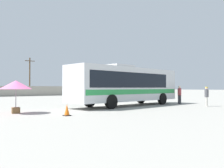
# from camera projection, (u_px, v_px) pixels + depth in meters

# --- Properties ---
(ground_plane) EXTENTS (300.00, 300.00, 0.00)m
(ground_plane) POSITION_uv_depth(u_px,v_px,m) (67.00, 101.00, 28.26)
(ground_plane) COLOR gray
(perimeter_wall) EXTENTS (80.00, 0.30, 1.81)m
(perimeter_wall) POSITION_uv_depth(u_px,v_px,m) (18.00, 91.00, 43.05)
(perimeter_wall) COLOR #9E998C
(perimeter_wall) RESTS_ON ground_plane
(coach_bus_silver_green) EXTENTS (11.35, 3.89, 3.40)m
(coach_bus_silver_green) POSITION_uv_depth(u_px,v_px,m) (126.00, 84.00, 20.50)
(coach_bus_silver_green) COLOR silver
(coach_bus_silver_green) RESTS_ON ground_plane
(attendant_by_bus_door) EXTENTS (0.48, 0.48, 1.69)m
(attendant_by_bus_door) POSITION_uv_depth(u_px,v_px,m) (179.00, 94.00, 22.97)
(attendant_by_bus_door) COLOR #38383D
(attendant_by_bus_door) RESTS_ON ground_plane
(passenger_waiting_on_apron) EXTENTS (0.44, 0.44, 1.59)m
(passenger_waiting_on_apron) POSITION_uv_depth(u_px,v_px,m) (207.00, 95.00, 19.93)
(passenger_waiting_on_apron) COLOR #B7B2A8
(passenger_waiting_on_apron) RESTS_ON ground_plane
(vendor_umbrella_secondary_pink) EXTENTS (1.86, 1.86, 1.96)m
(vendor_umbrella_secondary_pink) POSITION_uv_depth(u_px,v_px,m) (16.00, 86.00, 14.50)
(vendor_umbrella_secondary_pink) COLOR gray
(vendor_umbrella_secondary_pink) RESTS_ON ground_plane
(utility_pole_near) EXTENTS (1.80, 0.24, 7.23)m
(utility_pole_near) POSITION_uv_depth(u_px,v_px,m) (30.00, 76.00, 46.55)
(utility_pole_near) COLOR #4C3823
(utility_pole_near) RESTS_ON ground_plane
(traffic_cone_on_apron) EXTENTS (0.36, 0.36, 0.64)m
(traffic_cone_on_apron) POSITION_uv_depth(u_px,v_px,m) (67.00, 110.00, 13.27)
(traffic_cone_on_apron) COLOR black
(traffic_cone_on_apron) RESTS_ON ground_plane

